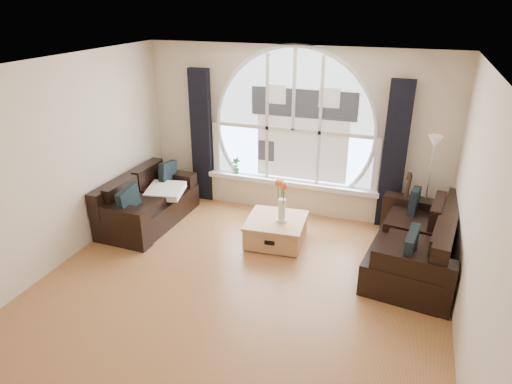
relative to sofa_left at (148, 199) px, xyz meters
name	(u,v)px	position (x,y,z in m)	size (l,w,h in m)	color
ground	(231,299)	(2.01, -1.47, -0.40)	(5.00, 5.50, 0.01)	brown
ceiling	(225,71)	(2.01, -1.47, 2.30)	(5.00, 5.50, 0.01)	silver
wall_back	(294,132)	(2.01, 1.28, 0.95)	(5.00, 0.01, 2.70)	beige
wall_left	(45,171)	(-0.49, -1.47, 0.95)	(0.01, 5.50, 2.70)	beige
wall_right	(479,234)	(4.51, -1.47, 0.95)	(0.01, 5.50, 2.70)	beige
attic_slope	(464,126)	(4.21, -1.47, 1.95)	(0.92, 5.50, 0.72)	silver
arched_window	(294,116)	(2.01, 1.25, 1.23)	(2.60, 0.06, 2.15)	silver
window_sill	(291,182)	(2.01, 1.18, 0.11)	(2.90, 0.22, 0.08)	white
window_frame	(293,116)	(2.01, 1.22, 1.23)	(2.76, 0.08, 2.15)	white
neighbor_house	(303,124)	(2.16, 1.24, 1.10)	(1.70, 0.02, 1.50)	silver
curtain_left	(201,137)	(0.41, 1.16, 0.75)	(0.35, 0.12, 2.30)	black
curtain_right	(394,157)	(3.61, 1.16, 0.75)	(0.35, 0.12, 2.30)	black
sofa_left	(148,199)	(0.00, 0.00, 0.00)	(0.87, 1.75, 0.78)	black
sofa_right	(414,241)	(4.03, 0.00, 0.00)	(0.95, 1.90, 0.85)	black
coffee_chest	(276,229)	(2.11, 0.06, -0.19)	(0.84, 0.84, 0.41)	#A57147
throw_blanket	(165,191)	(0.20, 0.20, 0.10)	(0.55, 0.55, 0.10)	silver
vase_flowers	(282,197)	(2.20, 0.03, 0.36)	(0.24, 0.24, 0.70)	white
floor_lamp	(427,189)	(4.13, 0.89, 0.40)	(0.24, 0.24, 1.60)	#B2B2B2
guitar	(405,203)	(3.86, 0.91, 0.13)	(0.36, 0.24, 1.06)	brown
potted_plant	(236,166)	(1.04, 1.18, 0.29)	(0.15, 0.10, 0.28)	#1E6023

